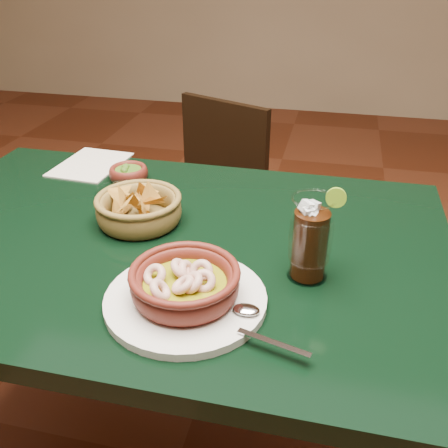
% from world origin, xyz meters
% --- Properties ---
extents(dining_table, '(1.20, 0.80, 0.75)m').
position_xyz_m(dining_table, '(0.00, 0.00, 0.65)').
color(dining_table, black).
rests_on(dining_table, ground).
extents(dining_chair, '(0.49, 0.49, 0.82)m').
position_xyz_m(dining_chair, '(-0.09, 0.70, 0.45)').
color(dining_chair, black).
rests_on(dining_chair, ground).
extents(shrimp_plate, '(0.36, 0.28, 0.08)m').
position_xyz_m(shrimp_plate, '(0.11, -0.20, 0.78)').
color(shrimp_plate, silver).
rests_on(shrimp_plate, dining_table).
extents(chip_basket, '(0.22, 0.22, 0.12)m').
position_xyz_m(chip_basket, '(-0.07, 0.05, 0.78)').
color(chip_basket, olive).
rests_on(chip_basket, dining_table).
extents(guacamole_ramekin, '(0.12, 0.12, 0.04)m').
position_xyz_m(guacamole_ramekin, '(-0.18, 0.26, 0.77)').
color(guacamole_ramekin, '#4E1811').
rests_on(guacamole_ramekin, dining_table).
extents(cola_drink, '(0.16, 0.16, 0.18)m').
position_xyz_m(cola_drink, '(0.31, -0.07, 0.83)').
color(cola_drink, white).
rests_on(cola_drink, dining_table).
extents(glass_ashtray, '(0.14, 0.14, 0.03)m').
position_xyz_m(glass_ashtray, '(-0.15, 0.14, 0.77)').
color(glass_ashtray, white).
rests_on(glass_ashtray, dining_table).
extents(paper_menu, '(0.18, 0.23, 0.00)m').
position_xyz_m(paper_menu, '(-0.32, 0.32, 0.75)').
color(paper_menu, beige).
rests_on(paper_menu, dining_table).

